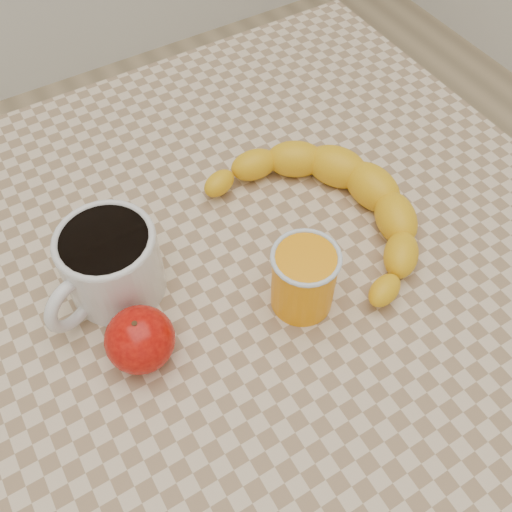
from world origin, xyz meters
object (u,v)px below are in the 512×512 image
table (256,306)px  orange_juice_glass (304,278)px  banana (327,209)px  coffee_mug (109,263)px  apple (140,339)px

table → orange_juice_glass: (0.02, -0.06, 0.13)m
orange_juice_glass → banana: 0.11m
table → coffee_mug: coffee_mug is taller
table → coffee_mug: 0.20m
coffee_mug → apple: size_ratio=1.70×
apple → banana: 0.26m
orange_juice_glass → banana: size_ratio=0.24×
table → apple: bearing=-167.0°
orange_juice_glass → banana: orange_juice_glass is taller
coffee_mug → apple: coffee_mug is taller
table → banana: banana is taller
orange_juice_glass → apple: size_ratio=0.91×
apple → banana: size_ratio=0.26×
apple → orange_juice_glass: bearing=-9.3°
banana → orange_juice_glass: bearing=-146.8°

